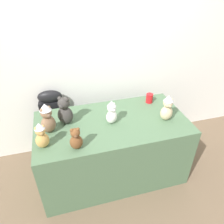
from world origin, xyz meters
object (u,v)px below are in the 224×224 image
at_px(teddy_bear_charcoal, 65,111).
at_px(teddy_bear_mocha, 47,119).
at_px(instrument_case, 55,123).
at_px(teddy_bear_chestnut, 76,139).
at_px(display_table, 112,148).
at_px(teddy_bear_snow, 112,112).
at_px(teddy_bear_sand, 167,108).
at_px(teddy_bear_honey, 41,136).
at_px(party_cup_red, 149,98).

relative_size(teddy_bear_charcoal, teddy_bear_mocha, 0.97).
distance_m(instrument_case, teddy_bear_chestnut, 0.95).
xyz_separation_m(display_table, teddy_bear_mocha, (-0.63, 0.01, 0.53)).
distance_m(instrument_case, teddy_bear_mocha, 0.69).
xyz_separation_m(display_table, teddy_bear_snow, (-0.01, -0.02, 0.50)).
bearing_deg(teddy_bear_sand, display_table, 166.61).
height_order(display_table, teddy_bear_chestnut, teddy_bear_chestnut).
bearing_deg(teddy_bear_honey, teddy_bear_mocha, 58.07).
distance_m(teddy_bear_chestnut, teddy_bear_honey, 0.30).
height_order(instrument_case, teddy_bear_chestnut, teddy_bear_chestnut).
bearing_deg(teddy_bear_snow, teddy_bear_charcoal, 137.85).
relative_size(teddy_bear_sand, teddy_bear_honey, 1.10).
xyz_separation_m(teddy_bear_sand, teddy_bear_charcoal, (-1.02, 0.21, 0.00)).
bearing_deg(instrument_case, teddy_bear_sand, -24.88).
distance_m(teddy_bear_sand, teddy_bear_honey, 1.25).
relative_size(teddy_bear_chestnut, teddy_bear_charcoal, 0.72).
bearing_deg(teddy_bear_mocha, teddy_bear_honey, -133.94).
height_order(teddy_bear_honey, teddy_bear_snow, same).
relative_size(display_table, teddy_bear_charcoal, 5.16).
bearing_deg(display_table, teddy_bear_honey, -163.86).
distance_m(display_table, teddy_bear_charcoal, 0.70).
bearing_deg(teddy_bear_honey, teddy_bear_sand, -12.08).
bearing_deg(teddy_bear_charcoal, teddy_bear_honey, -95.35).
height_order(display_table, teddy_bear_sand, teddy_bear_sand).
bearing_deg(teddy_bear_honey, teddy_bear_charcoal, 36.81).
bearing_deg(teddy_bear_mocha, party_cup_red, -15.92).
height_order(instrument_case, teddy_bear_snow, teddy_bear_snow).
xyz_separation_m(teddy_bear_honey, teddy_bear_charcoal, (0.23, 0.30, 0.02)).
relative_size(display_table, teddy_bear_chestnut, 7.18).
height_order(display_table, teddy_bear_charcoal, teddy_bear_charcoal).
xyz_separation_m(teddy_bear_chestnut, teddy_bear_snow, (0.40, 0.28, 0.02)).
xyz_separation_m(teddy_bear_mocha, party_cup_red, (1.16, 0.25, -0.10)).
bearing_deg(teddy_bear_chestnut, teddy_bear_snow, 35.39).
distance_m(instrument_case, teddy_bear_honey, 0.85).
relative_size(teddy_bear_honey, teddy_bear_snow, 1.00).
relative_size(teddy_bear_honey, teddy_bear_mocha, 0.82).
distance_m(display_table, teddy_bear_sand, 0.77).
relative_size(display_table, teddy_bear_honey, 6.08).
height_order(teddy_bear_sand, teddy_bear_snow, teddy_bear_sand).
bearing_deg(teddy_bear_chestnut, display_table, 36.32).
height_order(instrument_case, party_cup_red, instrument_case).
relative_size(instrument_case, teddy_bear_snow, 3.56).
height_order(teddy_bear_snow, party_cup_red, teddy_bear_snow).
bearing_deg(party_cup_red, teddy_bear_chestnut, -149.35).
bearing_deg(party_cup_red, display_table, -154.12).
xyz_separation_m(teddy_bear_chestnut, teddy_bear_honey, (-0.28, 0.10, 0.02)).
xyz_separation_m(teddy_bear_honey, teddy_bear_mocha, (0.06, 0.21, 0.03)).
relative_size(display_table, teddy_bear_mocha, 5.00).
bearing_deg(instrument_case, teddy_bear_mocha, -88.41).
bearing_deg(teddy_bear_honey, instrument_case, 67.25).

